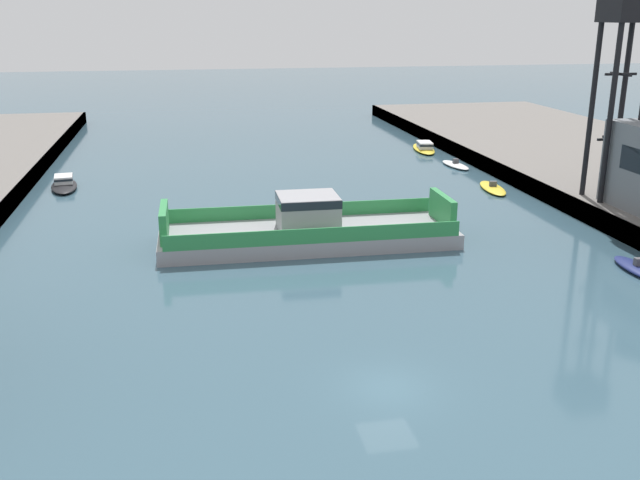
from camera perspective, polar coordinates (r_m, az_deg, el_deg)
ground_plane at (r=33.41m, az=5.51°, el=-11.76°), size 400.00×400.00×0.00m
chain_ferry at (r=52.75m, az=-0.97°, el=0.87°), size 21.93×7.35×3.73m
moored_boat_near_left at (r=71.34m, az=13.69°, el=4.08°), size 2.78×6.35×0.88m
moored_boat_near_right at (r=81.56m, az=10.82°, el=5.95°), size 2.28×5.50×0.90m
moored_boat_mid_left at (r=51.72m, az=24.15°, el=-2.09°), size 1.87×5.18×0.97m
moored_boat_far_left at (r=74.44m, az=-19.86°, el=4.27°), size 3.23×7.08×1.20m
moored_boat_far_right at (r=90.63m, az=8.35°, el=7.38°), size 3.45×7.98×1.20m
crane_tower at (r=62.93m, az=23.34°, el=14.89°), size 3.56×3.56×16.65m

